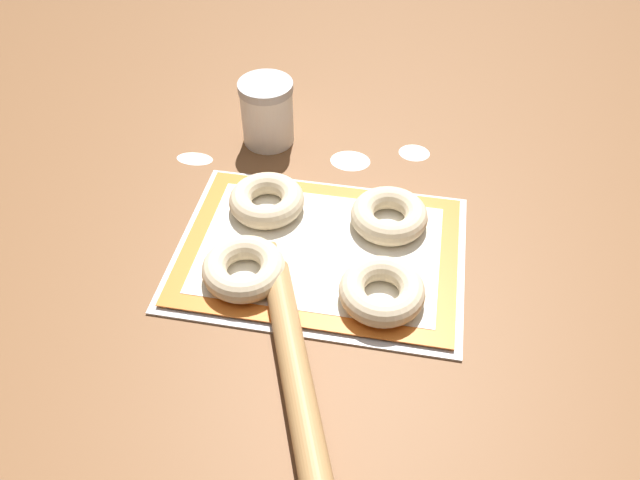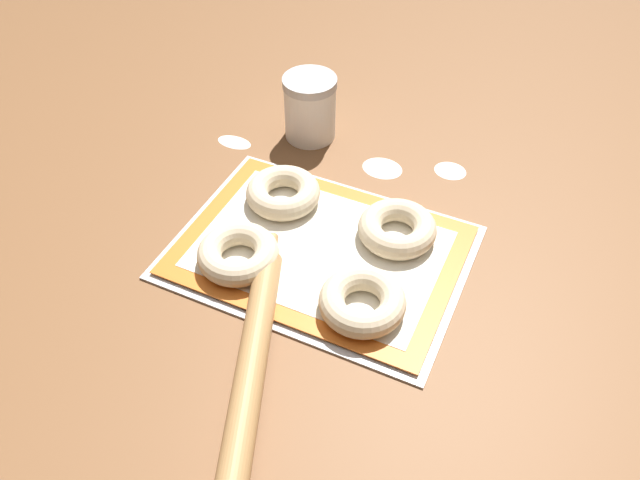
% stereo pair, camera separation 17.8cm
% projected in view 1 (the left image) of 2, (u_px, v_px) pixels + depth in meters
% --- Properties ---
extents(ground_plane, '(2.80, 2.80, 0.00)m').
position_uv_depth(ground_plane, '(312.00, 257.00, 1.01)').
color(ground_plane, brown).
extents(baking_tray, '(0.47, 0.34, 0.01)m').
position_uv_depth(baking_tray, '(320.00, 251.00, 1.01)').
color(baking_tray, silver).
rests_on(baking_tray, ground_plane).
extents(baking_mat, '(0.44, 0.32, 0.00)m').
position_uv_depth(baking_mat, '(320.00, 249.00, 1.01)').
color(baking_mat, orange).
rests_on(baking_mat, baking_tray).
extents(bagel_front_left, '(0.13, 0.13, 0.04)m').
position_uv_depth(bagel_front_left, '(244.00, 269.00, 0.95)').
color(bagel_front_left, beige).
rests_on(bagel_front_left, baking_mat).
extents(bagel_front_right, '(0.13, 0.13, 0.04)m').
position_uv_depth(bagel_front_right, '(382.00, 291.00, 0.92)').
color(bagel_front_right, beige).
rests_on(bagel_front_right, baking_mat).
extents(bagel_back_left, '(0.13, 0.13, 0.04)m').
position_uv_depth(bagel_back_left, '(267.00, 200.00, 1.06)').
color(bagel_back_left, beige).
rests_on(bagel_back_left, baking_mat).
extents(bagel_back_right, '(0.13, 0.13, 0.04)m').
position_uv_depth(bagel_back_right, '(389.00, 215.00, 1.03)').
color(bagel_back_right, beige).
rests_on(bagel_back_right, baking_mat).
extents(flour_canister, '(0.10, 0.10, 0.13)m').
position_uv_depth(flour_canister, '(267.00, 112.00, 1.19)').
color(flour_canister, white).
rests_on(flour_canister, ground_plane).
extents(rolling_pin, '(0.19, 0.46, 0.04)m').
position_uv_depth(rolling_pin, '(296.00, 373.00, 0.83)').
color(rolling_pin, '#AD7F4C').
rests_on(rolling_pin, ground_plane).
extents(flour_patch_near, '(0.07, 0.04, 0.00)m').
position_uv_depth(flour_patch_near, '(195.00, 158.00, 1.19)').
color(flour_patch_near, white).
rests_on(flour_patch_near, ground_plane).
extents(flour_patch_far, '(0.06, 0.05, 0.00)m').
position_uv_depth(flour_patch_far, '(414.00, 152.00, 1.20)').
color(flour_patch_far, white).
rests_on(flour_patch_far, ground_plane).
extents(flour_patch_side, '(0.08, 0.06, 0.00)m').
position_uv_depth(flour_patch_side, '(350.00, 160.00, 1.18)').
color(flour_patch_side, white).
rests_on(flour_patch_side, ground_plane).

